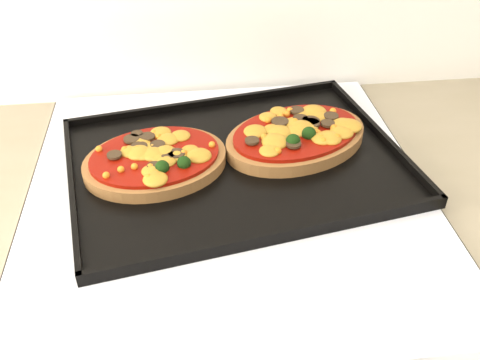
{
  "coord_description": "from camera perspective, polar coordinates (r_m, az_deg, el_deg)",
  "views": [
    {
      "loc": [
        -0.06,
        1.06,
        1.4
      ],
      "look_at": [
        0.02,
        1.69,
        0.92
      ],
      "focal_mm": 40.0,
      "sensor_mm": 36.0,
      "label": 1
    }
  ],
  "objects": [
    {
      "name": "pizza_right",
      "position": [
        0.87,
        6.0,
        4.78
      ],
      "size": [
        0.28,
        0.24,
        0.04
      ],
      "primitive_type": null,
      "rotation": [
        0.0,
        0.0,
        0.38
      ],
      "color": "olive",
      "rests_on": "baking_tray"
    },
    {
      "name": "stove",
      "position": [
        1.14,
        -1.02,
        -18.52
      ],
      "size": [
        0.6,
        0.6,
        0.91
      ],
      "primitive_type": "cube",
      "color": "white",
      "rests_on": "floor"
    },
    {
      "name": "baking_tray",
      "position": [
        0.83,
        -0.41,
        2.18
      ],
      "size": [
        0.56,
        0.45,
        0.02
      ],
      "primitive_type": "cube",
      "rotation": [
        0.0,
        0.0,
        0.17
      ],
      "color": "black",
      "rests_on": "stove"
    },
    {
      "name": "pizza_left",
      "position": [
        0.82,
        -9.04,
        2.25
      ],
      "size": [
        0.25,
        0.22,
        0.03
      ],
      "primitive_type": null,
      "rotation": [
        0.0,
        0.0,
        0.24
      ],
      "color": "olive",
      "rests_on": "baking_tray"
    }
  ]
}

